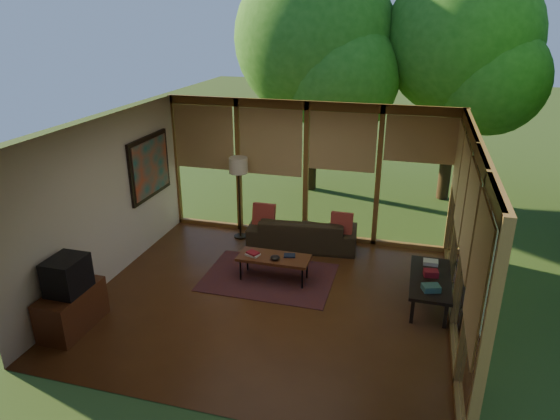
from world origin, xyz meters
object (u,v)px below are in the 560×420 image
(sofa, at_px, (302,232))
(television, at_px, (67,275))
(coffee_table, at_px, (274,258))
(side_console, at_px, (430,280))
(floor_lamp, at_px, (238,170))
(media_cabinet, at_px, (72,309))

(sofa, xyz_separation_m, television, (-2.51, -3.47, 0.55))
(coffee_table, relative_size, side_console, 0.86)
(floor_lamp, height_order, coffee_table, floor_lamp)
(media_cabinet, distance_m, floor_lamp, 3.93)
(side_console, bearing_deg, television, -157.53)
(media_cabinet, xyz_separation_m, television, (0.02, 0.00, 0.55))
(television, relative_size, floor_lamp, 0.33)
(television, xyz_separation_m, side_console, (4.85, 2.01, -0.44))
(coffee_table, bearing_deg, side_console, -2.13)
(television, relative_size, side_console, 0.39)
(sofa, bearing_deg, side_console, 141.85)
(floor_lamp, bearing_deg, sofa, -4.00)
(television, distance_m, side_console, 5.27)
(floor_lamp, xyz_separation_m, coffee_table, (1.12, -1.46, -1.01))
(coffee_table, bearing_deg, sofa, 82.94)
(coffee_table, height_order, side_console, side_console)
(sofa, relative_size, floor_lamp, 1.24)
(floor_lamp, bearing_deg, coffee_table, -52.54)
(television, xyz_separation_m, coffee_table, (2.34, 2.10, -0.46))
(media_cabinet, relative_size, side_console, 0.71)
(side_console, bearing_deg, coffee_table, 177.87)
(media_cabinet, xyz_separation_m, coffee_table, (2.36, 2.10, 0.09))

